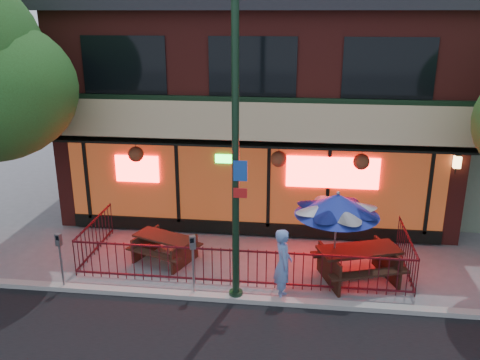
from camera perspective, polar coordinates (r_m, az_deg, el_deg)
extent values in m
plane|color=gray|center=(12.60, -0.22, -12.22)|extent=(80.00, 80.00, 0.00)
cube|color=#999993|center=(12.15, -0.52, -13.17)|extent=(80.00, 0.25, 0.12)
cube|color=maroon|center=(18.29, 2.61, 8.39)|extent=(12.00, 8.00, 6.50)
cube|color=#59230F|center=(14.80, 1.31, -0.41)|extent=(11.00, 0.06, 2.60)
cube|color=#FF0C0C|center=(14.55, 10.34, 0.82)|extent=(2.60, 0.04, 0.90)
cube|color=#FF0C0C|center=(15.31, -11.48, 1.24)|extent=(1.30, 0.04, 0.80)
cube|color=tan|center=(13.83, 1.17, 6.42)|extent=(12.20, 1.33, 1.26)
cube|color=black|center=(14.87, -12.88, 12.47)|extent=(2.40, 0.06, 1.60)
cube|color=black|center=(14.08, 1.41, 12.60)|extent=(2.40, 0.06, 1.60)
cube|color=black|center=(14.19, 16.36, 11.93)|extent=(2.40, 0.06, 1.60)
cube|color=black|center=(15.28, 1.26, -5.43)|extent=(11.00, 0.12, 0.40)
cube|color=#FFC672|center=(14.93, 23.20, 1.86)|extent=(0.18, 0.18, 0.32)
cube|color=#450E17|center=(12.32, -0.11, -7.94)|extent=(8.40, 0.04, 0.04)
cube|color=#450E17|center=(12.71, -0.11, -11.30)|extent=(8.40, 0.04, 0.04)
cube|color=#450E17|center=(14.53, -16.17, -4.49)|extent=(0.04, 2.60, 0.04)
cube|color=#450E17|center=(13.72, 18.39, -6.10)|extent=(0.04, 2.60, 0.04)
cylinder|color=#450E17|center=(12.53, -0.11, -9.79)|extent=(0.02, 0.02, 1.00)
cylinder|color=#152F1D|center=(10.85, -0.51, 2.80)|extent=(0.16, 0.16, 7.00)
cylinder|color=#152F1D|center=(12.21, -0.46, -12.76)|extent=(0.32, 0.32, 0.20)
cube|color=#194CB2|center=(10.78, 0.03, 1.03)|extent=(0.30, 0.02, 0.45)
cube|color=red|center=(10.94, 0.03, -1.48)|extent=(0.30, 0.02, 0.22)
cube|color=#3B2015|center=(14.33, -10.51, -7.04)|extent=(0.49, 1.13, 0.68)
cube|color=#3B2015|center=(13.62, -6.23, -8.24)|extent=(0.49, 1.13, 0.68)
cube|color=#3B2015|center=(13.82, -8.49, -6.36)|extent=(1.79, 1.25, 0.06)
cube|color=#3B2015|center=(13.58, -9.72, -8.18)|extent=(1.63, 0.85, 0.05)
cube|color=#3B2015|center=(14.30, -7.23, -6.64)|extent=(1.63, 0.85, 0.05)
cube|color=black|center=(12.89, 9.94, -9.69)|extent=(0.53, 1.38, 0.82)
cube|color=black|center=(13.50, 16.15, -8.81)|extent=(0.53, 1.38, 0.82)
cube|color=black|center=(12.99, 13.25, -7.65)|extent=(2.16, 1.43, 0.07)
cube|color=black|center=(12.66, 14.30, -10.16)|extent=(1.99, 0.94, 0.06)
cube|color=black|center=(13.63, 12.08, -7.83)|extent=(1.99, 0.94, 0.06)
cylinder|color=gray|center=(12.81, 10.63, -6.60)|extent=(0.05, 0.05, 2.15)
cone|color=navy|center=(12.46, 10.87, -2.73)|extent=(2.05, 2.05, 0.54)
sphere|color=gray|center=(12.36, 10.95, -1.46)|extent=(0.10, 0.10, 0.10)
imported|color=#6589CB|center=(11.90, 4.86, -9.42)|extent=(0.52, 0.70, 1.75)
cylinder|color=#919499|center=(12.10, -5.24, -10.27)|extent=(0.06, 0.06, 1.26)
cube|color=#919499|center=(11.75, -5.35, -6.98)|extent=(0.17, 0.16, 0.32)
cube|color=black|center=(11.67, -5.42, -6.80)|extent=(0.09, 0.04, 0.11)
cylinder|color=gray|center=(13.06, -19.37, -9.22)|extent=(0.05, 0.05, 1.19)
cube|color=gray|center=(12.75, -19.71, -6.33)|extent=(0.15, 0.13, 0.30)
cube|color=black|center=(12.68, -19.85, -6.17)|extent=(0.09, 0.02, 0.11)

